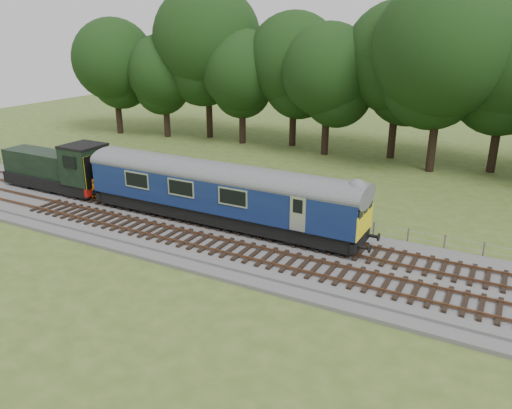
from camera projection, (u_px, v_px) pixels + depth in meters
The scene contains 9 objects.
ground at pixel (279, 252), 27.67m from camera, with size 120.00×120.00×0.00m, color #425820.
ballast at pixel (279, 249), 27.61m from camera, with size 70.00×7.00×0.35m, color #4C4C4F.
track_north at pixel (290, 237), 28.69m from camera, with size 67.20×2.40×0.21m.
track_south at pixel (266, 257), 26.21m from camera, with size 67.20×2.40×0.21m.
fence at pixel (311, 225), 31.40m from camera, with size 64.00×0.12×1.00m, color #6B6054, non-canonical shape.
tree_line at pixel (384, 162), 45.89m from camera, with size 70.00×8.00×18.00m, color black, non-canonical shape.
dmu_railcar at pixel (219, 188), 30.08m from camera, with size 18.05×2.86×3.88m.
shunter_loco at pixel (59, 169), 36.53m from camera, with size 8.92×2.60×3.38m.
worker at pixel (94, 190), 34.39m from camera, with size 0.60×0.39×1.63m, color orange.
Camera 1 is at (10.81, -22.75, 11.84)m, focal length 35.00 mm.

